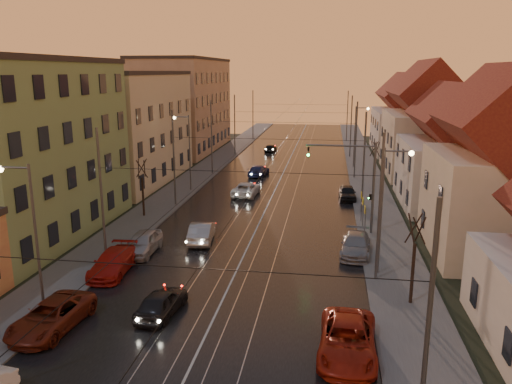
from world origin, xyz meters
The scene contains 45 objects.
ground centered at (0.00, 0.00, 0.00)m, with size 160.00×160.00×0.00m, color black.
road centered at (0.00, 40.00, 0.02)m, with size 16.00×120.00×0.04m, color black.
sidewalk_left centered at (-10.00, 40.00, 0.07)m, with size 4.00×120.00×0.15m, color #4C4C4C.
sidewalk_right centered at (10.00, 40.00, 0.07)m, with size 4.00×120.00×0.15m, color #4C4C4C.
tram_rail_0 centered at (-2.20, 40.00, 0.06)m, with size 0.06×120.00×0.03m, color gray.
tram_rail_1 centered at (-0.77, 40.00, 0.06)m, with size 0.06×120.00×0.03m, color gray.
tram_rail_2 centered at (0.77, 40.00, 0.06)m, with size 0.06×120.00×0.03m, color gray.
tram_rail_3 centered at (2.20, 40.00, 0.06)m, with size 0.06×120.00×0.03m, color gray.
apartment_left_1 centered at (-17.50, 14.00, 6.50)m, with size 10.00×18.00×13.00m, color #729860.
apartment_left_2 centered at (-17.50, 34.00, 6.00)m, with size 10.00×20.00×12.00m, color #BEB693.
apartment_left_3 centered at (-17.50, 58.00, 7.00)m, with size 10.00×24.00×14.00m, color #94775F.
house_right_1 centered at (17.00, 15.00, 5.45)m, with size 8.67×10.20×10.80m.
house_right_2 centered at (17.00, 28.00, 4.64)m, with size 9.18×12.24×9.20m.
house_right_3 centered at (17.00, 43.00, 5.80)m, with size 9.18×14.28×11.50m.
house_right_4 centered at (17.00, 61.00, 5.05)m, with size 9.18×16.32×10.00m.
catenary_pole_r_0 centered at (8.60, -6.00, 4.50)m, with size 0.16×0.16×9.00m, color #595B60.
catenary_pole_l_1 centered at (-8.60, 9.00, 4.50)m, with size 0.16×0.16×9.00m, color #595B60.
catenary_pole_r_1 centered at (8.60, 9.00, 4.50)m, with size 0.16×0.16×9.00m, color #595B60.
catenary_pole_l_2 centered at (-8.60, 24.00, 4.50)m, with size 0.16×0.16×9.00m, color #595B60.
catenary_pole_r_2 centered at (8.60, 24.00, 4.50)m, with size 0.16×0.16×9.00m, color #595B60.
catenary_pole_l_3 centered at (-8.60, 39.00, 4.50)m, with size 0.16×0.16×9.00m, color #595B60.
catenary_pole_r_3 centered at (8.60, 39.00, 4.50)m, with size 0.16×0.16×9.00m, color #595B60.
catenary_pole_l_4 centered at (-8.60, 54.00, 4.50)m, with size 0.16×0.16×9.00m, color #595B60.
catenary_pole_r_4 centered at (8.60, 54.00, 4.50)m, with size 0.16×0.16×9.00m, color #595B60.
catenary_pole_l_5 centered at (-8.60, 72.00, 4.50)m, with size 0.16×0.16×9.00m, color #595B60.
catenary_pole_r_5 centered at (8.60, 72.00, 4.50)m, with size 0.16×0.16×9.00m, color #595B60.
street_lamp_0 centered at (-9.10, 2.00, 4.89)m, with size 1.75×0.32×8.00m.
street_lamp_1 centered at (9.10, 10.00, 4.89)m, with size 1.75×0.32×8.00m.
street_lamp_2 centered at (-9.10, 30.00, 4.89)m, with size 1.75×0.32×8.00m.
street_lamp_3 centered at (9.10, 46.00, 4.89)m, with size 1.75×0.32×8.00m.
traffic_light_mast centered at (7.99, 18.00, 4.60)m, with size 5.30×0.32×7.20m.
bare_tree_0 centered at (-10.20, 20.00, 2.49)m, with size 1.09×1.09×5.11m.
bare_tree_1 centered at (10.20, 6.00, 2.49)m, with size 1.09×1.09×5.11m.
bare_tree_2 centered at (10.40, 34.00, 2.49)m, with size 1.09×1.09×5.11m.
driving_car_0 centered at (-2.79, 2.99, 0.69)m, with size 1.62×4.03×1.37m, color black.
driving_car_1 centered at (-3.60, 14.52, 0.75)m, with size 1.58×4.54×1.50m, color #9FA0A5.
driving_car_2 centered at (-2.67, 28.88, 0.69)m, with size 2.28×4.95×1.37m, color silver.
driving_car_3 centered at (-2.81, 38.82, 0.67)m, with size 1.88×4.63×1.34m, color navy.
driving_car_4 centered at (-3.56, 57.50, 0.61)m, with size 1.44×3.57×1.22m, color black.
parked_left_1 centered at (-7.60, 0.72, 0.71)m, with size 2.34×5.09×1.41m, color maroon.
parked_left_2 centered at (-7.60, 7.81, 0.71)m, with size 2.00×4.92×1.43m, color #A71710.
parked_left_3 centered at (-7.03, 11.44, 0.77)m, with size 1.82×4.52×1.54m, color #A3A2A8.
parked_right_0 centered at (6.66, 0.50, 0.76)m, with size 2.51×5.44×1.51m, color #9D1F0F.
parked_right_1 centered at (7.60, 13.40, 0.69)m, with size 1.94×4.77×1.38m, color gray.
parked_right_2 centered at (7.49, 28.80, 0.68)m, with size 1.61×4.00×1.36m, color black.
Camera 1 is at (5.55, -19.83, 12.35)m, focal length 35.00 mm.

